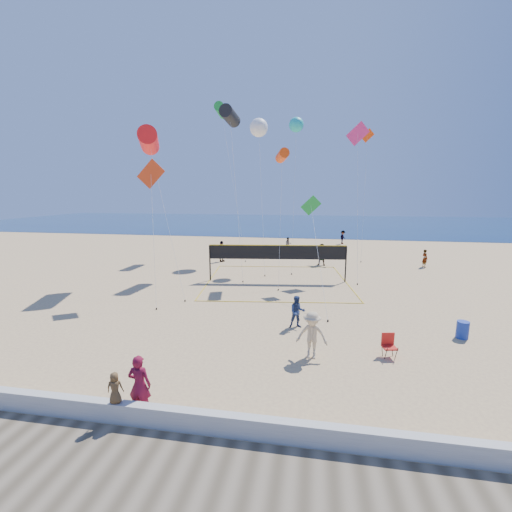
% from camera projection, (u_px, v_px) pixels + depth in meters
% --- Properties ---
extents(ground, '(120.00, 120.00, 0.00)m').
position_uv_depth(ground, '(228.00, 374.00, 12.12)').
color(ground, tan).
rests_on(ground, ground).
extents(ocean, '(140.00, 50.00, 0.03)m').
position_uv_depth(ocean, '(301.00, 223.00, 72.19)').
color(ocean, navy).
rests_on(ocean, ground).
extents(seawall, '(32.00, 0.30, 0.60)m').
position_uv_depth(seawall, '(200.00, 421.00, 9.16)').
color(seawall, silver).
rests_on(seawall, ground).
extents(boardwalk, '(32.00, 3.60, 0.03)m').
position_uv_depth(boardwalk, '(170.00, 494.00, 7.27)').
color(boardwalk, '#72624D').
rests_on(boardwalk, ground).
extents(woman, '(0.69, 0.48, 1.82)m').
position_uv_depth(woman, '(140.00, 385.00, 9.79)').
color(woman, maroon).
rests_on(woman, ground).
extents(toddler, '(0.50, 0.39, 0.90)m').
position_uv_depth(toddler, '(115.00, 388.00, 9.41)').
color(toddler, brown).
rests_on(toddler, seawall).
extents(bystander_a, '(0.87, 0.74, 1.55)m').
position_uv_depth(bystander_a, '(297.00, 312.00, 16.20)').
color(bystander_a, navy).
rests_on(bystander_a, ground).
extents(bystander_b, '(1.26, 0.80, 1.87)m').
position_uv_depth(bystander_b, '(312.00, 335.00, 13.17)').
color(bystander_b, tan).
rests_on(bystander_b, ground).
extents(far_person_0, '(0.99, 1.22, 1.95)m').
position_uv_depth(far_person_0, '(221.00, 251.00, 31.68)').
color(far_person_0, gray).
rests_on(far_person_0, ground).
extents(far_person_1, '(1.85, 0.99, 1.91)m').
position_uv_depth(far_person_1, '(322.00, 255.00, 30.16)').
color(far_person_1, gray).
rests_on(far_person_1, ground).
extents(far_person_2, '(0.55, 0.66, 1.54)m').
position_uv_depth(far_person_2, '(425.00, 258.00, 29.39)').
color(far_person_2, gray).
rests_on(far_person_2, ground).
extents(far_person_3, '(0.83, 0.73, 1.45)m').
position_uv_depth(far_person_3, '(288.00, 244.00, 37.97)').
color(far_person_3, gray).
rests_on(far_person_3, ground).
extents(far_person_4, '(1.04, 1.25, 1.69)m').
position_uv_depth(far_person_4, '(343.00, 237.00, 42.69)').
color(far_person_4, gray).
rests_on(far_person_4, ground).
extents(camp_chair, '(0.58, 0.70, 1.04)m').
position_uv_depth(camp_chair, '(389.00, 344.00, 13.34)').
color(camp_chair, red).
rests_on(camp_chair, ground).
extents(trash_barrel, '(0.54, 0.54, 0.77)m').
position_uv_depth(trash_barrel, '(463.00, 330.00, 15.08)').
color(trash_barrel, navy).
rests_on(trash_barrel, ground).
extents(volleyball_net, '(11.12, 10.99, 2.67)m').
position_uv_depth(volleyball_net, '(277.00, 256.00, 24.50)').
color(volleyball_net, black).
rests_on(volleyball_net, ground).
extents(kite_0, '(5.30, 6.37, 10.71)m').
position_uv_depth(kite_0, '(149.00, 141.00, 23.58)').
color(kite_0, '#FF1919').
rests_on(kite_0, ground).
extents(kite_1, '(2.51, 5.71, 12.95)m').
position_uv_depth(kite_1, '(230.00, 116.00, 26.87)').
color(kite_1, black).
rests_on(kite_1, ground).
extents(kite_2, '(1.18, 4.46, 9.39)m').
position_uv_depth(kite_2, '(282.00, 156.00, 24.26)').
color(kite_2, '#FF460C').
rests_on(kite_2, ground).
extents(kite_3, '(2.15, 2.84, 8.30)m').
position_uv_depth(kite_3, '(151.00, 179.00, 20.17)').
color(kite_3, red).
rests_on(kite_3, ground).
extents(kite_4, '(1.81, 6.63, 6.18)m').
position_uv_depth(kite_4, '(312.00, 212.00, 22.09)').
color(kite_4, green).
rests_on(kite_4, ground).
extents(kite_5, '(1.79, 4.36, 11.64)m').
position_uv_depth(kite_5, '(358.00, 141.00, 25.79)').
color(kite_5, '#E82D78').
rests_on(kite_5, ground).
extents(kite_6, '(2.92, 8.91, 13.15)m').
position_uv_depth(kite_6, '(259.00, 128.00, 31.90)').
color(kite_6, white).
rests_on(kite_6, ground).
extents(kite_7, '(1.54, 5.33, 12.63)m').
position_uv_depth(kite_7, '(296.00, 125.00, 29.04)').
color(kite_7, '#20B9B5').
rests_on(kite_7, ground).
extents(kite_8, '(3.89, 5.79, 15.07)m').
position_uv_depth(kite_8, '(221.00, 110.00, 34.14)').
color(kite_8, green).
rests_on(kite_8, ground).
extents(kite_9, '(1.35, 4.67, 12.55)m').
position_uv_depth(kite_9, '(367.00, 146.00, 33.49)').
color(kite_9, '#FF460C').
rests_on(kite_9, ground).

